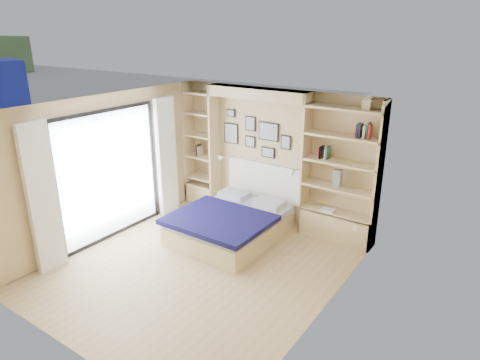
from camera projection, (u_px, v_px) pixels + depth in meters
The scene contains 8 objects.
ground at pixel (201, 267), 6.64m from camera, with size 4.50×4.50×0.00m, color tan.
room_shell at pixel (236, 171), 7.67m from camera, with size 4.50×4.50×4.50m.
bed at pixel (231, 223), 7.53m from camera, with size 1.64×2.15×1.07m.
photo_gallery at pixel (255, 134), 8.07m from camera, with size 1.48×0.02×0.82m.
reading_lamps at pixel (255, 164), 7.98m from camera, with size 1.92×0.12×0.15m.
shelf_decor at pixel (328, 143), 7.09m from camera, with size 3.52×0.23×2.03m.
deck at pixel (62, 213), 8.56m from camera, with size 3.20×4.00×0.05m, color #716353.
deck_chair at pixel (50, 196), 8.42m from camera, with size 0.60×0.87×0.80m.
Camera 1 is at (3.78, -4.43, 3.52)m, focal length 32.00 mm.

